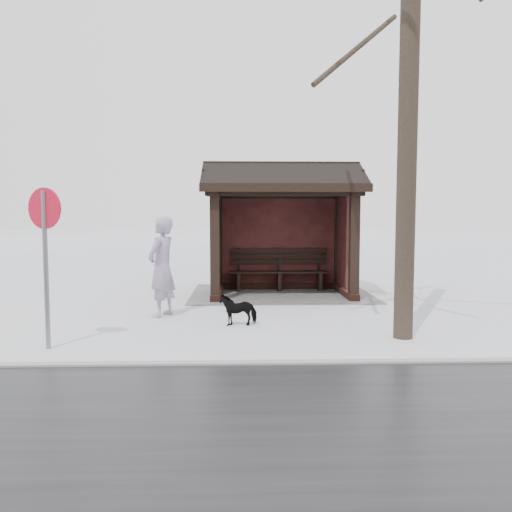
{
  "coord_description": "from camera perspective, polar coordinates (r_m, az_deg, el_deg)",
  "views": [
    {
      "loc": [
        0.96,
        11.55,
        1.83
      ],
      "look_at": [
        0.62,
        0.8,
        0.98
      ],
      "focal_mm": 35.0,
      "sensor_mm": 36.0,
      "label": 1
    }
  ],
  "objects": [
    {
      "name": "trampled_patch",
      "position": [
        11.93,
        2.82,
        -4.27
      ],
      "size": [
        4.2,
        3.2,
        0.02
      ],
      "primitive_type": "cube",
      "color": "gray",
      "rests_on": "ground"
    },
    {
      "name": "road_sign",
      "position": [
        7.42,
        -22.96,
        2.51
      ],
      "size": [
        0.53,
        0.26,
        2.23
      ],
      "rotation": [
        0.0,
        0.0,
        -0.43
      ],
      "color": "slate",
      "rests_on": "ground"
    },
    {
      "name": "ground",
      "position": [
        11.73,
        2.9,
        -4.45
      ],
      "size": [
        120.0,
        120.0,
        0.0
      ],
      "primitive_type": "plane",
      "color": "silver",
      "rests_on": "ground"
    },
    {
      "name": "dog",
      "position": [
        8.49,
        -2.05,
        -6.13
      ],
      "size": [
        0.65,
        0.36,
        0.52
      ],
      "primitive_type": "imported",
      "rotation": [
        0.0,
        0.0,
        1.7
      ],
      "color": "black",
      "rests_on": "ground"
    },
    {
      "name": "bus_shelter",
      "position": [
        11.75,
        2.88,
        6.16
      ],
      "size": [
        3.6,
        2.4,
        3.09
      ],
      "color": "#371A14",
      "rests_on": "ground"
    },
    {
      "name": "pedestrian",
      "position": [
        9.27,
        -10.73,
        -1.21
      ],
      "size": [
        0.67,
        0.79,
        1.83
      ],
      "primitive_type": "imported",
      "rotation": [
        0.0,
        0.0,
        1.15
      ],
      "color": "#9488A0",
      "rests_on": "ground"
    },
    {
      "name": "kerb",
      "position": [
        6.39,
        7.04,
        -12.07
      ],
      "size": [
        120.0,
        0.15,
        0.06
      ],
      "primitive_type": "cube",
      "color": "gray",
      "rests_on": "ground"
    }
  ]
}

